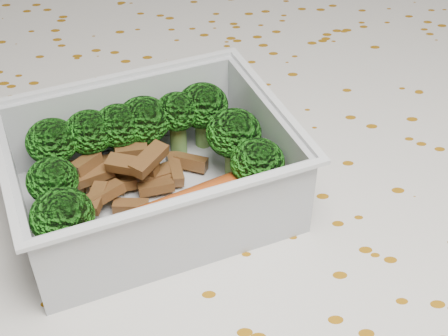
{
  "coord_description": "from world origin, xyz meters",
  "views": [
    {
      "loc": [
        -0.01,
        -0.34,
        1.08
      ],
      "look_at": [
        0.01,
        0.0,
        0.78
      ],
      "focal_mm": 50.0,
      "sensor_mm": 36.0,
      "label": 1
    }
  ],
  "objects": [
    {
      "name": "sausage",
      "position": [
        -0.03,
        -0.04,
        0.78
      ],
      "size": [
        0.15,
        0.09,
        0.03
      ],
      "color": "#C24B18",
      "rests_on": "lunch_container"
    },
    {
      "name": "tablecloth",
      "position": [
        0.0,
        0.0,
        0.72
      ],
      "size": [
        1.46,
        0.96,
        0.19
      ],
      "color": "silver",
      "rests_on": "dining_table"
    },
    {
      "name": "meat_pile",
      "position": [
        -0.07,
        0.01,
        0.77
      ],
      "size": [
        0.11,
        0.08,
        0.03
      ],
      "color": "brown",
      "rests_on": "lunch_container"
    },
    {
      "name": "broccoli_florets",
      "position": [
        -0.05,
        0.01,
        0.8
      ],
      "size": [
        0.18,
        0.16,
        0.05
      ],
      "color": "#608C3F",
      "rests_on": "lunch_container"
    },
    {
      "name": "lunch_container",
      "position": [
        -0.05,
        -0.01,
        0.78
      ],
      "size": [
        0.23,
        0.21,
        0.07
      ],
      "color": "silver",
      "rests_on": "tablecloth"
    },
    {
      "name": "dining_table",
      "position": [
        0.0,
        0.0,
        0.67
      ],
      "size": [
        1.4,
        0.9,
        0.75
      ],
      "color": "brown",
      "rests_on": "ground"
    }
  ]
}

